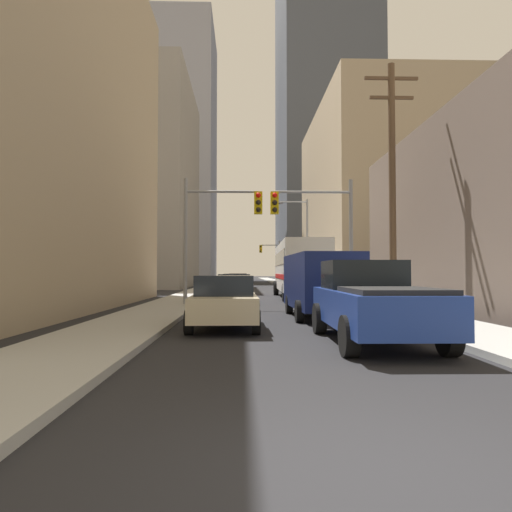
# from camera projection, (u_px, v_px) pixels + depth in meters

# --- Properties ---
(ground_plane) EXTENTS (400.00, 400.00, 0.00)m
(ground_plane) POSITION_uv_depth(u_px,v_px,m) (406.00, 486.00, 3.56)
(ground_plane) COLOR black
(sidewalk_left) EXTENTS (2.60, 160.00, 0.15)m
(sidewalk_left) POSITION_uv_depth(u_px,v_px,m) (213.00, 286.00, 53.38)
(sidewalk_left) COLOR #9E9E99
(sidewalk_left) RESTS_ON ground
(sidewalk_right) EXTENTS (2.60, 160.00, 0.15)m
(sidewalk_right) POSITION_uv_depth(u_px,v_px,m) (294.00, 286.00, 53.65)
(sidewalk_right) COLOR #9E9E99
(sidewalk_right) RESTS_ON ground
(city_bus) EXTENTS (2.80, 11.56, 3.40)m
(city_bus) POSITION_uv_depth(u_px,v_px,m) (299.00, 267.00, 29.57)
(city_bus) COLOR silver
(city_bus) RESTS_ON ground
(pickup_truck_blue) EXTENTS (2.20, 5.42, 1.90)m
(pickup_truck_blue) POSITION_uv_depth(u_px,v_px,m) (372.00, 302.00, 10.88)
(pickup_truck_blue) COLOR navy
(pickup_truck_blue) RESTS_ON ground
(cargo_van_navy) EXTENTS (2.18, 5.28, 2.26)m
(cargo_van_navy) POSITION_uv_depth(u_px,v_px,m) (320.00, 281.00, 16.90)
(cargo_van_navy) COLOR #141E4C
(cargo_van_navy) RESTS_ON ground
(sedan_beige) EXTENTS (1.95, 4.22, 1.52)m
(sedan_beige) POSITION_uv_depth(u_px,v_px,m) (225.00, 302.00, 13.51)
(sedan_beige) COLOR #C6B793
(sedan_beige) RESTS_ON ground
(sedan_black) EXTENTS (1.95, 4.25, 1.52)m
(sedan_black) POSITION_uv_depth(u_px,v_px,m) (235.00, 289.00, 24.47)
(sedan_black) COLOR black
(sedan_black) RESTS_ON ground
(sedan_red) EXTENTS (1.95, 4.21, 1.52)m
(sedan_red) POSITION_uv_depth(u_px,v_px,m) (235.00, 284.00, 34.64)
(sedan_red) COLOR maroon
(sedan_red) RESTS_ON ground
(sedan_white) EXTENTS (1.95, 4.24, 1.52)m
(sedan_white) POSITION_uv_depth(u_px,v_px,m) (238.00, 281.00, 44.64)
(sedan_white) COLOR white
(sedan_white) RESTS_ON ground
(traffic_signal_near_left) EXTENTS (3.68, 0.44, 6.00)m
(traffic_signal_near_left) POSITION_uv_depth(u_px,v_px,m) (219.00, 221.00, 22.10)
(traffic_signal_near_left) COLOR gray
(traffic_signal_near_left) RESTS_ON ground
(traffic_signal_near_right) EXTENTS (3.90, 0.44, 6.00)m
(traffic_signal_near_right) POSITION_uv_depth(u_px,v_px,m) (316.00, 221.00, 22.23)
(traffic_signal_near_right) COLOR gray
(traffic_signal_near_right) RESTS_ON ground
(traffic_signal_far_right) EXTENTS (2.86, 0.44, 6.00)m
(traffic_signal_far_right) POSITION_uv_depth(u_px,v_px,m) (271.00, 255.00, 65.47)
(traffic_signal_far_right) COLOR gray
(traffic_signal_far_right) RESTS_ON ground
(utility_pole_right) EXTENTS (2.20, 0.28, 10.15)m
(utility_pole_right) POSITION_uv_depth(u_px,v_px,m) (392.00, 180.00, 19.19)
(utility_pole_right) COLOR brown
(utility_pole_right) RESTS_ON ground
(street_lamp_right) EXTENTS (2.56, 0.32, 7.50)m
(street_lamp_right) POSITION_uv_depth(u_px,v_px,m) (302.00, 236.00, 38.04)
(street_lamp_right) COLOR gray
(street_lamp_right) RESTS_ON ground
(building_left_mid_office) EXTENTS (15.59, 18.97, 22.55)m
(building_left_mid_office) POSITION_uv_depth(u_px,v_px,m) (121.00, 186.00, 52.68)
(building_left_mid_office) COLOR gray
(building_left_mid_office) RESTS_ON ground
(building_left_far_tower) EXTENTS (19.05, 19.78, 49.01)m
(building_left_far_tower) POSITION_uv_depth(u_px,v_px,m) (165.00, 154.00, 91.54)
(building_left_far_tower) COLOR #93939E
(building_left_far_tower) RESTS_ON ground
(building_right_mid_block) EXTENTS (14.89, 25.54, 19.10)m
(building_right_mid_block) POSITION_uv_depth(u_px,v_px,m) (385.00, 199.00, 51.26)
(building_right_mid_block) COLOR tan
(building_right_mid_block) RESTS_ON ground
(building_right_far_highrise) EXTENTS (17.44, 27.73, 68.16)m
(building_right_far_highrise) POSITION_uv_depth(u_px,v_px,m) (324.00, 110.00, 94.56)
(building_right_far_highrise) COLOR #4C515B
(building_right_far_highrise) RESTS_ON ground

